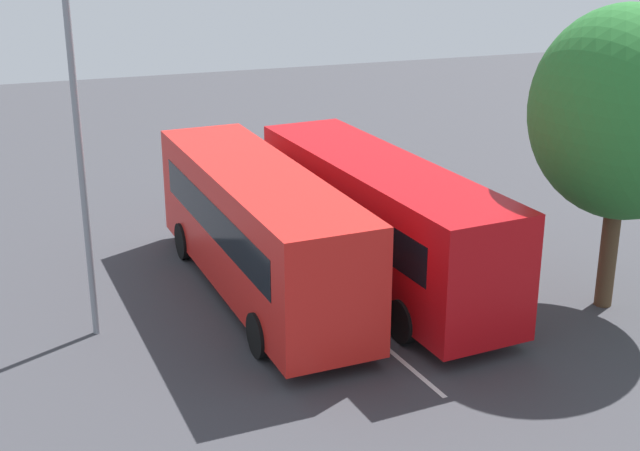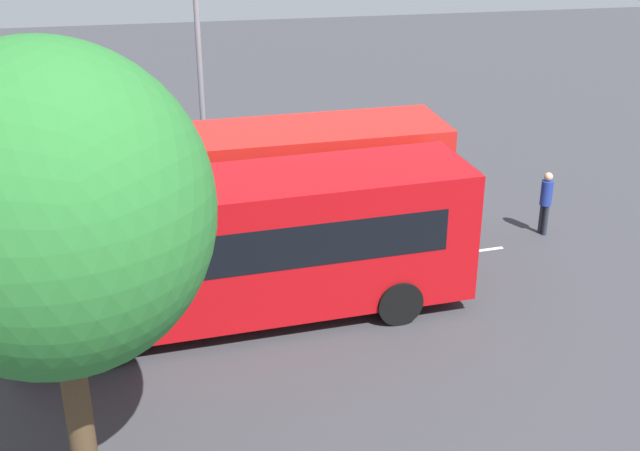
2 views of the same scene
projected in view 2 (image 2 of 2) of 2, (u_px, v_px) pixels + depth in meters
ground_plane at (263, 280)px, 20.93m from camera, size 66.10×66.10×0.00m
bus_far_left at (245, 244)px, 18.52m from camera, size 10.42×3.45×3.38m
bus_center_left at (249, 189)px, 21.47m from camera, size 10.36×3.07×3.38m
pedestrian at (546, 198)px, 22.95m from camera, size 0.41×0.41×1.81m
street_lamp at (200, 35)px, 23.67m from camera, size 0.67×2.75×8.62m
depot_tree at (50, 213)px, 12.33m from camera, size 4.90×4.41×7.58m
lane_stripe_outer_left at (263, 280)px, 20.93m from camera, size 13.09×1.54×0.01m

